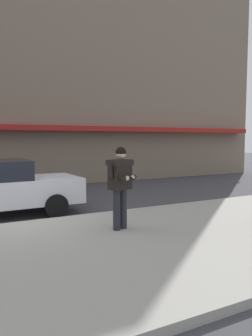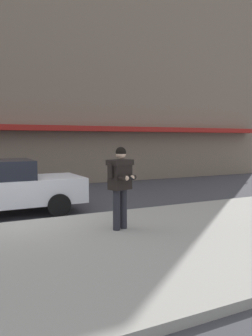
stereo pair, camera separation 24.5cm
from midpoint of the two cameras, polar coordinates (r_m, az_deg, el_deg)
ground_plane at (r=8.62m, az=-19.53°, el=-9.43°), size 80.00×80.00×0.00m
sidewalk at (r=6.19m, az=-5.96°, el=-14.23°), size 32.00×5.30×0.14m
curb_paint_line at (r=8.86m, az=-13.09°, el=-8.86°), size 28.00×0.12×0.01m
storefront_facade at (r=17.32m, az=-21.04°, el=17.29°), size 28.00×4.70×11.79m
man_texting_on_phone at (r=7.09m, az=-1.98°, el=-1.93°), size 0.63×0.64×1.81m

